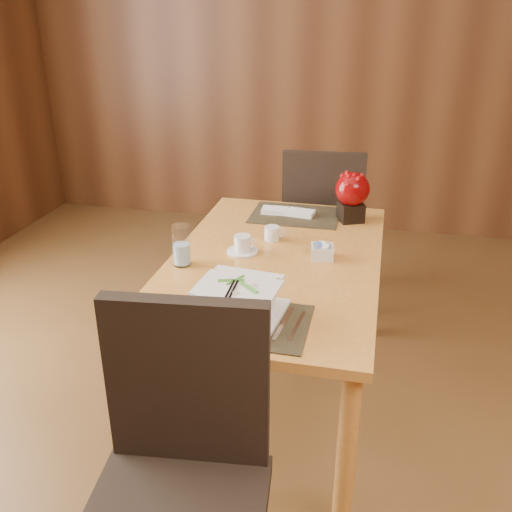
% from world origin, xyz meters
% --- Properties ---
extents(ground, '(6.00, 6.00, 0.00)m').
position_xyz_m(ground, '(0.00, 0.00, 0.00)').
color(ground, brown).
rests_on(ground, ground).
extents(back_wall, '(5.00, 0.02, 2.80)m').
position_xyz_m(back_wall, '(0.00, 3.00, 1.40)').
color(back_wall, '#573119').
rests_on(back_wall, ground).
extents(dining_table, '(0.90, 1.50, 0.75)m').
position_xyz_m(dining_table, '(0.00, 0.60, 0.65)').
color(dining_table, '#CA8538').
rests_on(dining_table, ground).
extents(placemat_near, '(0.45, 0.33, 0.01)m').
position_xyz_m(placemat_near, '(0.00, 0.05, 0.75)').
color(placemat_near, black).
rests_on(placemat_near, dining_table).
extents(placemat_far, '(0.45, 0.33, 0.01)m').
position_xyz_m(placemat_far, '(0.00, 1.15, 0.75)').
color(placemat_far, black).
rests_on(placemat_far, dining_table).
extents(soup_setting, '(0.34, 0.34, 0.12)m').
position_xyz_m(soup_setting, '(-0.03, 0.08, 0.81)').
color(soup_setting, silver).
rests_on(soup_setting, dining_table).
extents(coffee_cup, '(0.14, 0.14, 0.08)m').
position_xyz_m(coffee_cup, '(-0.15, 0.64, 0.78)').
color(coffee_cup, silver).
rests_on(coffee_cup, dining_table).
extents(water_glass, '(0.09, 0.09, 0.18)m').
position_xyz_m(water_glass, '(-0.37, 0.45, 0.84)').
color(water_glass, white).
rests_on(water_glass, dining_table).
extents(creamer_jug, '(0.11, 0.11, 0.07)m').
position_xyz_m(creamer_jug, '(-0.05, 0.80, 0.78)').
color(creamer_jug, silver).
rests_on(creamer_jug, dining_table).
extents(sugar_caddy, '(0.11, 0.11, 0.06)m').
position_xyz_m(sugar_caddy, '(0.20, 0.65, 0.78)').
color(sugar_caddy, silver).
rests_on(sugar_caddy, dining_table).
extents(berry_decor, '(0.17, 0.17, 0.25)m').
position_xyz_m(berry_decor, '(0.28, 1.14, 0.89)').
color(berry_decor, black).
rests_on(berry_decor, dining_table).
extents(napkins_far, '(0.28, 0.11, 0.02)m').
position_xyz_m(napkins_far, '(-0.03, 1.15, 0.77)').
color(napkins_far, white).
rests_on(napkins_far, dining_table).
extents(bread_plate, '(0.18, 0.18, 0.01)m').
position_xyz_m(bread_plate, '(-0.37, -0.07, 0.75)').
color(bread_plate, silver).
rests_on(bread_plate, dining_table).
extents(near_chair, '(0.54, 0.54, 1.05)m').
position_xyz_m(near_chair, '(-0.05, -0.49, 0.59)').
color(near_chair, black).
rests_on(near_chair, ground).
extents(far_chair, '(0.52, 0.52, 1.02)m').
position_xyz_m(far_chair, '(0.10, 1.56, 0.58)').
color(far_chair, black).
rests_on(far_chair, ground).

